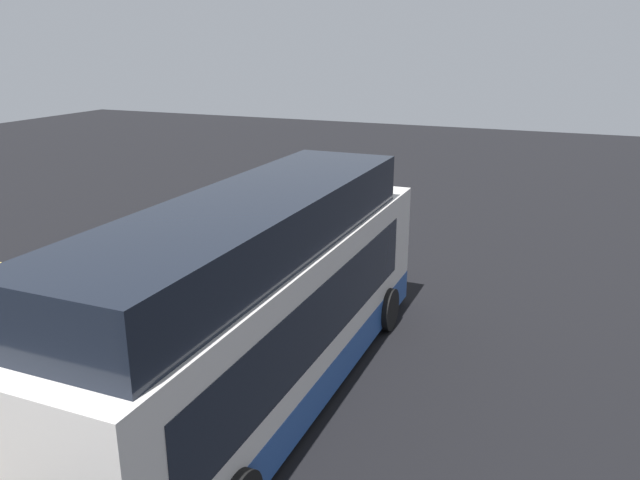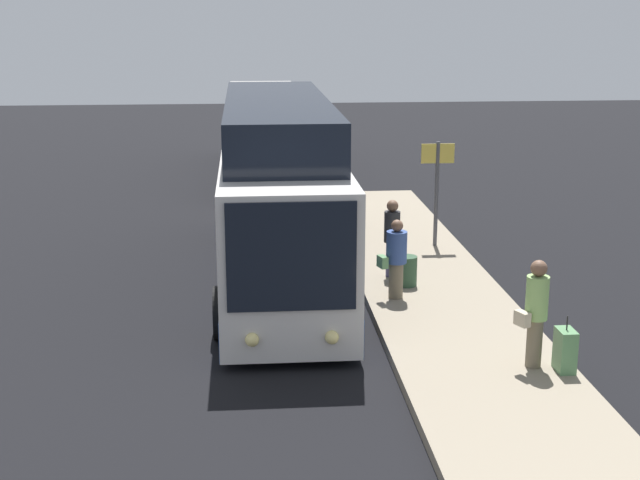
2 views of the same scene
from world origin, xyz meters
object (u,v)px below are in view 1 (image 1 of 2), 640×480
at_px(passenger_boarding, 178,308).
at_px(suitcase, 232,247).
at_px(passenger_with_bags, 223,287).
at_px(sign_post, 20,310).
at_px(trash_bin, 191,320).
at_px(passenger_waiting, 241,231).
at_px(bus_lead, 265,311).

distance_m(passenger_boarding, suitcase, 5.92).
xyz_separation_m(passenger_with_bags, sign_post, (-4.11, 1.71, 0.82)).
height_order(passenger_with_bags, trash_bin, passenger_with_bags).
bearing_deg(sign_post, trash_bin, -21.87).
distance_m(passenger_waiting, passenger_with_bags, 4.16).
relative_size(passenger_waiting, suitcase, 1.93).
relative_size(suitcase, sign_post, 0.36).
bearing_deg(bus_lead, trash_bin, 61.58).
height_order(passenger_boarding, sign_post, sign_post).
bearing_deg(sign_post, passenger_boarding, -30.80).
relative_size(passenger_waiting, sign_post, 0.70).
relative_size(passenger_boarding, trash_bin, 2.67).
xyz_separation_m(passenger_waiting, sign_post, (-7.91, 0.03, 0.69)).
distance_m(bus_lead, passenger_boarding, 2.67).
relative_size(bus_lead, suitcase, 11.55).
distance_m(passenger_waiting, sign_post, 7.94).
bearing_deg(suitcase, passenger_boarding, -160.42).
distance_m(passenger_with_bags, trash_bin, 1.06).
distance_m(passenger_waiting, trash_bin, 4.85).
height_order(passenger_boarding, trash_bin, passenger_boarding).
bearing_deg(bus_lead, sign_post, 114.55).
bearing_deg(passenger_waiting, passenger_boarding, -7.00).
distance_m(suitcase, sign_post, 8.25).
distance_m(bus_lead, trash_bin, 3.33).
bearing_deg(passenger_waiting, passenger_with_bags, 1.04).
bearing_deg(bus_lead, passenger_waiting, 33.25).
bearing_deg(suitcase, sign_post, -176.94).
height_order(passenger_waiting, trash_bin, passenger_waiting).
distance_m(bus_lead, sign_post, 4.41).
xyz_separation_m(passenger_boarding, suitcase, (5.55, 1.97, -0.59)).
xyz_separation_m(passenger_waiting, trash_bin, (-4.62, -1.29, -0.68)).
bearing_deg(suitcase, bus_lead, -144.75).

